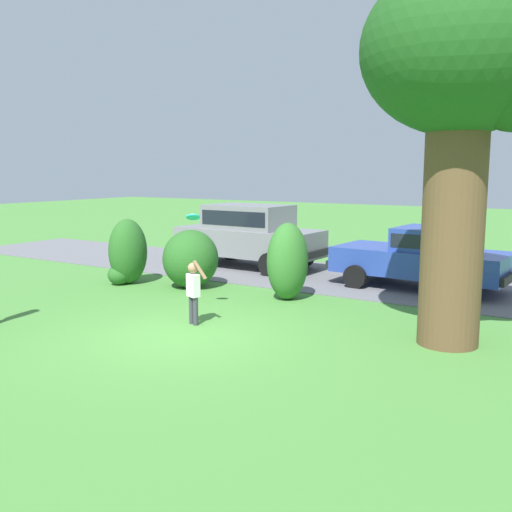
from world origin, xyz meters
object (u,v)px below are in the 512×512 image
parked_suv (248,232)px  oak_tree_large (467,73)px  parked_sedan (424,256)px  child_thrower (193,288)px  frisbee (193,217)px

parked_suv → oak_tree_large: bearing=-33.1°
parked_sedan → parked_suv: 5.49m
parked_suv → parked_sedan: bearing=-4.2°
parked_sedan → parked_suv: bearing=175.8°
child_thrower → parked_suv: bearing=113.7°
frisbee → parked_sedan: bearing=56.7°
parked_suv → frisbee: size_ratio=15.65×
parked_suv → frisbee: 5.93m
oak_tree_large → frisbee: size_ratio=20.55×
oak_tree_large → child_thrower: oak_tree_large is taller
frisbee → oak_tree_large: bearing=8.0°
oak_tree_large → parked_suv: oak_tree_large is taller
parked_suv → frisbee: frisbee is taller
parked_sedan → frisbee: size_ratio=14.78×
parked_sedan → child_thrower: parked_sedan is taller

